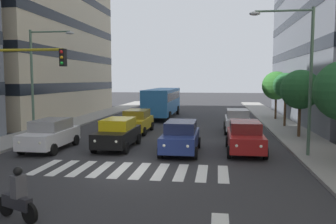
{
  "coord_description": "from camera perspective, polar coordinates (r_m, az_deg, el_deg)",
  "views": [
    {
      "loc": [
        -3.76,
        14.49,
        4.0
      ],
      "look_at": [
        -0.74,
        -6.51,
        1.99
      ],
      "focal_mm": 36.76,
      "sensor_mm": 36.0,
      "label": 1
    }
  ],
  "objects": [
    {
      "name": "ground_plane",
      "position": [
        15.5,
        -6.23,
        -9.58
      ],
      "size": [
        180.0,
        180.0,
        0.0
      ],
      "primitive_type": "plane",
      "color": "#2D2D30"
    },
    {
      "name": "crosswalk_markings",
      "position": [
        15.5,
        -6.23,
        -9.56
      ],
      "size": [
        8.55,
        2.8,
        0.01
      ],
      "color": "silver",
      "rests_on": "ground_plane"
    },
    {
      "name": "car_0",
      "position": [
        19.27,
        12.66,
        -4.02
      ],
      "size": [
        2.02,
        4.44,
        1.72
      ],
      "color": "maroon",
      "rests_on": "ground_plane"
    },
    {
      "name": "car_1",
      "position": [
        18.85,
        2.12,
        -4.1
      ],
      "size": [
        2.02,
        4.44,
        1.72
      ],
      "color": "navy",
      "rests_on": "ground_plane"
    },
    {
      "name": "car_2",
      "position": [
        20.28,
        -8.34,
        -3.48
      ],
      "size": [
        2.02,
        4.44,
        1.72
      ],
      "color": "black",
      "rests_on": "ground_plane"
    },
    {
      "name": "car_3",
      "position": [
        20.77,
        -18.91,
        -3.5
      ],
      "size": [
        2.02,
        4.44,
        1.72
      ],
      "color": "silver",
      "rests_on": "ground_plane"
    },
    {
      "name": "car_row2_0",
      "position": [
        25.99,
        -5.23,
        -1.49
      ],
      "size": [
        2.02,
        4.44,
        1.72
      ],
      "color": "gold",
      "rests_on": "ground_plane"
    },
    {
      "name": "car_row2_1",
      "position": [
        26.71,
        11.44,
        -1.39
      ],
      "size": [
        2.02,
        4.44,
        1.72
      ],
      "color": "silver",
      "rests_on": "ground_plane"
    },
    {
      "name": "bus_behind_traffic",
      "position": [
        36.28,
        -0.91,
        2.04
      ],
      "size": [
        2.78,
        10.5,
        3.0
      ],
      "color": "#286BAD",
      "rests_on": "ground_plane"
    },
    {
      "name": "motorcycle_with_rider",
      "position": [
        10.94,
        -23.69,
        -12.93
      ],
      "size": [
        1.6,
        0.77,
        1.57
      ],
      "color": "black",
      "rests_on": "ground_plane"
    },
    {
      "name": "street_lamp_left",
      "position": [
        18.56,
        21.12,
        7.17
      ],
      "size": [
        3.17,
        0.28,
        7.4
      ],
      "color": "#4C6B56",
      "rests_on": "sidewalk_left"
    },
    {
      "name": "street_lamp_right",
      "position": [
        24.23,
        -20.61,
        6.25
      ],
      "size": [
        3.07,
        0.28,
        7.07
      ],
      "color": "#4C6B56",
      "rests_on": "sidewalk_right"
    },
    {
      "name": "street_tree_1",
      "position": [
        24.69,
        21.08,
        3.49
      ],
      "size": [
        2.64,
        2.64,
        4.51
      ],
      "color": "#513823",
      "rests_on": "sidewalk_left"
    },
    {
      "name": "street_tree_2",
      "position": [
        29.95,
        18.94,
        4.14
      ],
      "size": [
        2.07,
        2.07,
        4.39
      ],
      "color": "#513823",
      "rests_on": "sidewalk_left"
    },
    {
      "name": "street_tree_3",
      "position": [
        35.16,
        17.53,
        4.19
      ],
      "size": [
        2.76,
        2.76,
        4.64
      ],
      "color": "#513823",
      "rests_on": "sidewalk_left"
    }
  ]
}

